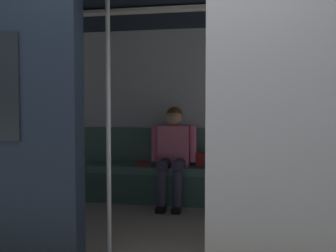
% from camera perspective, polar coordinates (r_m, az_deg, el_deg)
% --- Properties ---
extents(train_car, '(6.40, 2.81, 2.29)m').
position_cam_1_polar(train_car, '(4.11, 0.48, 7.01)').
color(train_car, silver).
rests_on(train_car, ground_plane).
extents(bench_seat, '(3.36, 0.44, 0.46)m').
position_cam_1_polar(bench_seat, '(5.22, 3.55, -6.66)').
color(bench_seat, '#4C7566').
rests_on(bench_seat, ground_plane).
extents(person_seated, '(0.55, 0.69, 1.19)m').
position_cam_1_polar(person_seated, '(5.17, 0.69, -3.09)').
color(person_seated, pink).
rests_on(person_seated, ground_plane).
extents(handbag, '(0.26, 0.15, 0.17)m').
position_cam_1_polar(handbag, '(5.23, 5.23, -4.51)').
color(handbag, maroon).
rests_on(handbag, bench_seat).
extents(book, '(0.25, 0.27, 0.03)m').
position_cam_1_polar(book, '(5.40, -3.38, -5.01)').
color(book, '#B22D2D').
rests_on(book, bench_seat).
extents(grab_pole_door, '(0.04, 0.04, 2.15)m').
position_cam_1_polar(grab_pole_door, '(3.41, -7.93, 0.37)').
color(grab_pole_door, silver).
rests_on(grab_pole_door, ground_plane).
extents(grab_pole_far, '(0.04, 0.04, 2.15)m').
position_cam_1_polar(grab_pole_far, '(3.31, 5.29, 0.30)').
color(grab_pole_far, silver).
rests_on(grab_pole_far, ground_plane).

